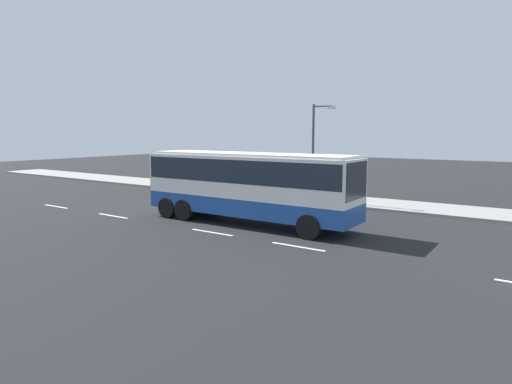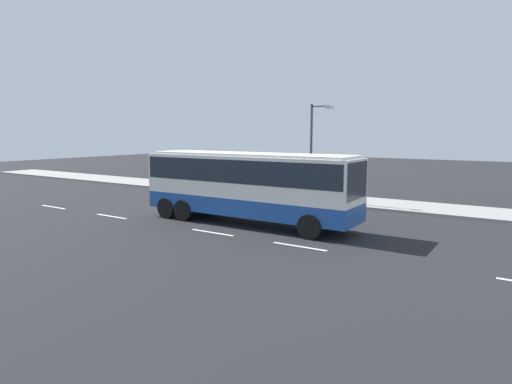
# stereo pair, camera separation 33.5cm
# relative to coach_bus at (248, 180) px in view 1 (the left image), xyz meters

# --- Properties ---
(ground_plane) EXTENTS (120.00, 120.00, 0.00)m
(ground_plane) POSITION_rel_coach_bus_xyz_m (1.21, 0.24, -2.20)
(ground_plane) COLOR black
(sidewalk_curb) EXTENTS (80.00, 4.00, 0.15)m
(sidewalk_curb) POSITION_rel_coach_bus_xyz_m (1.21, 9.21, -2.12)
(sidewalk_curb) COLOR gray
(sidewalk_curb) RESTS_ON ground_plane
(lane_centreline) EXTENTS (31.38, 0.16, 0.01)m
(lane_centreline) POSITION_rel_coach_bus_xyz_m (2.06, -2.51, -2.19)
(lane_centreline) COLOR white
(lane_centreline) RESTS_ON ground_plane
(coach_bus) EXTENTS (11.28, 2.75, 3.55)m
(coach_bus) POSITION_rel_coach_bus_xyz_m (0.00, 0.00, 0.00)
(coach_bus) COLOR #1E4C9E
(coach_bus) RESTS_ON ground_plane
(pedestrian_near_curb) EXTENTS (0.32, 0.32, 1.51)m
(pedestrian_near_curb) POSITION_rel_coach_bus_xyz_m (0.73, 9.14, -1.19)
(pedestrian_near_curb) COLOR black
(pedestrian_near_curb) RESTS_ON sidewalk_curb
(street_lamp) EXTENTS (1.56, 0.24, 6.19)m
(street_lamp) POSITION_rel_coach_bus_xyz_m (-0.21, 7.83, 1.53)
(street_lamp) COLOR #47474C
(street_lamp) RESTS_ON sidewalk_curb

